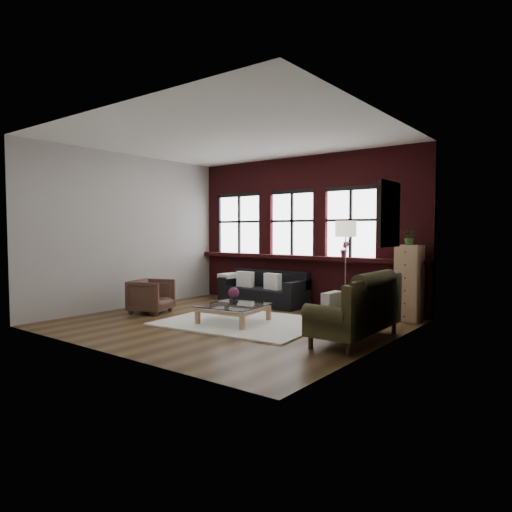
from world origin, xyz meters
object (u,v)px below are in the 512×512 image
Objects in this scene: floor_lamp at (345,264)px; vintage_settee at (355,307)px; drawer_chest at (409,283)px; coffee_table at (234,314)px; vase at (234,300)px; armchair at (151,296)px; dark_sofa at (263,289)px.

vintage_settee is at bearing -59.53° from floor_lamp.
coffee_table is at bearing -138.41° from drawer_chest.
floor_lamp is at bearing 58.55° from coffee_table.
vintage_settee is 1.37× the size of drawer_chest.
coffee_table is 0.25m from vase.
vintage_settee is 2.55× the size of armchair.
dark_sofa reaches higher than vase.
vase is (0.00, 0.00, 0.25)m from coffee_table.
coffee_table is at bearing -67.73° from dark_sofa.
floor_lamp is (1.95, 0.00, 0.62)m from dark_sofa.
drawer_chest is at bearing 41.59° from coffee_table.
vase is at bearing 0.00° from coffee_table.
coffee_table is 3.17m from drawer_chest.
armchair is at bearing -173.90° from vase.
armchair is at bearing -173.90° from coffee_table.
dark_sofa reaches higher than coffee_table.
coffee_table is at bearing 0.00° from vase.
floor_lamp reaches higher than vintage_settee.
floor_lamp is (-1.05, 1.78, 0.48)m from vintage_settee.
vase is 0.13× the size of drawer_chest.
armchair is 4.28× the size of vase.
armchair is 0.72× the size of coffee_table.
vintage_settee reaches higher than armchair.
vase is at bearing -176.52° from vintage_settee.
coffee_table is 5.95× the size of vase.
drawer_chest reaches higher than armchair.
armchair is 4.87m from drawer_chest.
drawer_chest is (2.34, 2.08, 0.52)m from coffee_table.
drawer_chest is (2.34, 2.08, 0.26)m from vase.
dark_sofa is 2.07m from vase.
vintage_settee is 1.95m from drawer_chest.
vintage_settee is 1.83× the size of coffee_table.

